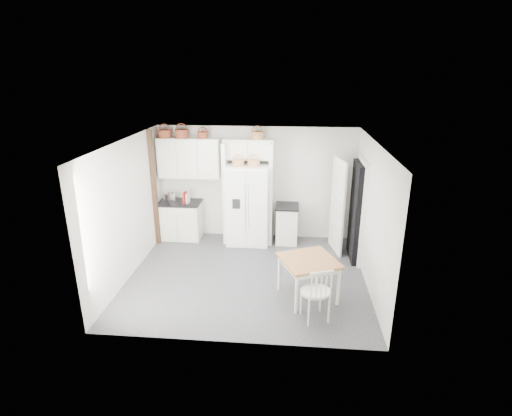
# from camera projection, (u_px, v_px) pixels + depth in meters

# --- Properties ---
(floor) EXTENTS (4.50, 4.50, 0.00)m
(floor) POSITION_uv_depth(u_px,v_px,m) (247.00, 276.00, 7.75)
(floor) COLOR #242529
(floor) RESTS_ON ground
(ceiling) EXTENTS (4.50, 4.50, 0.00)m
(ceiling) POSITION_uv_depth(u_px,v_px,m) (246.00, 142.00, 6.89)
(ceiling) COLOR white
(ceiling) RESTS_ON wall_back
(wall_back) EXTENTS (4.50, 0.00, 4.50)m
(wall_back) POSITION_uv_depth(u_px,v_px,m) (256.00, 183.00, 9.20)
(wall_back) COLOR beige
(wall_back) RESTS_ON floor
(wall_left) EXTENTS (0.00, 4.00, 4.00)m
(wall_left) POSITION_uv_depth(u_px,v_px,m) (128.00, 209.00, 7.51)
(wall_left) COLOR beige
(wall_left) RESTS_ON floor
(wall_right) EXTENTS (0.00, 4.00, 4.00)m
(wall_right) POSITION_uv_depth(u_px,v_px,m) (372.00, 217.00, 7.13)
(wall_right) COLOR beige
(wall_right) RESTS_ON floor
(refrigerator) EXTENTS (0.94, 0.75, 1.81)m
(refrigerator) POSITION_uv_depth(u_px,v_px,m) (248.00, 205.00, 8.98)
(refrigerator) COLOR white
(refrigerator) RESTS_ON floor
(base_cab_left) EXTENTS (0.92, 0.58, 0.86)m
(base_cab_left) POSITION_uv_depth(u_px,v_px,m) (181.00, 221.00, 9.35)
(base_cab_left) COLOR white
(base_cab_left) RESTS_ON floor
(base_cab_right) EXTENTS (0.48, 0.57, 0.84)m
(base_cab_right) POSITION_uv_depth(u_px,v_px,m) (287.00, 224.00, 9.15)
(base_cab_right) COLOR white
(base_cab_right) RESTS_ON floor
(dining_table) EXTENTS (1.16, 1.16, 0.74)m
(dining_table) POSITION_uv_depth(u_px,v_px,m) (308.00, 278.00, 6.91)
(dining_table) COLOR brown
(dining_table) RESTS_ON floor
(windsor_chair) EXTENTS (0.61, 0.58, 0.99)m
(windsor_chair) POSITION_uv_depth(u_px,v_px,m) (315.00, 291.00, 6.26)
(windsor_chair) COLOR white
(windsor_chair) RESTS_ON floor
(counter_left) EXTENTS (0.96, 0.62, 0.04)m
(counter_left) POSITION_uv_depth(u_px,v_px,m) (180.00, 203.00, 9.20)
(counter_left) COLOR black
(counter_left) RESTS_ON base_cab_left
(counter_right) EXTENTS (0.52, 0.61, 0.04)m
(counter_right) POSITION_uv_depth(u_px,v_px,m) (287.00, 206.00, 9.00)
(counter_right) COLOR black
(counter_right) RESTS_ON base_cab_right
(toaster) EXTENTS (0.32, 0.22, 0.20)m
(toaster) POSITION_uv_depth(u_px,v_px,m) (171.00, 197.00, 9.18)
(toaster) COLOR silver
(toaster) RESTS_ON counter_left
(cookbook_red) EXTENTS (0.07, 0.18, 0.27)m
(cookbook_red) POSITION_uv_depth(u_px,v_px,m) (185.00, 198.00, 9.06)
(cookbook_red) COLOR maroon
(cookbook_red) RESTS_ON counter_left
(cookbook_cream) EXTENTS (0.06, 0.16, 0.23)m
(cookbook_cream) POSITION_uv_depth(u_px,v_px,m) (188.00, 198.00, 9.06)
(cookbook_cream) COLOR beige
(cookbook_cream) RESTS_ON counter_left
(basket_upper_a) EXTENTS (0.30, 0.30, 0.17)m
(basket_upper_a) POSITION_uv_depth(u_px,v_px,m) (165.00, 134.00, 8.83)
(basket_upper_a) COLOR maroon
(basket_upper_a) RESTS_ON upper_cabinet
(basket_upper_b) EXTENTS (0.31, 0.31, 0.18)m
(basket_upper_b) POSITION_uv_depth(u_px,v_px,m) (182.00, 134.00, 8.80)
(basket_upper_b) COLOR maroon
(basket_upper_b) RESTS_ON upper_cabinet
(basket_upper_c) EXTENTS (0.24, 0.24, 0.14)m
(basket_upper_c) POSITION_uv_depth(u_px,v_px,m) (203.00, 135.00, 8.76)
(basket_upper_c) COLOR maroon
(basket_upper_c) RESTS_ON upper_cabinet
(basket_bridge_b) EXTENTS (0.28, 0.28, 0.16)m
(basket_bridge_b) POSITION_uv_depth(u_px,v_px,m) (257.00, 135.00, 8.66)
(basket_bridge_b) COLOR olive
(basket_bridge_b) RESTS_ON bridge_cabinet
(basket_fridge_a) EXTENTS (0.26, 0.26, 0.14)m
(basket_fridge_a) POSITION_uv_depth(u_px,v_px,m) (238.00, 163.00, 8.58)
(basket_fridge_a) COLOR olive
(basket_fridge_a) RESTS_ON refrigerator
(basket_fridge_b) EXTENTS (0.26, 0.26, 0.14)m
(basket_fridge_b) POSITION_uv_depth(u_px,v_px,m) (254.00, 163.00, 8.55)
(basket_fridge_b) COLOR olive
(basket_fridge_b) RESTS_ON refrigerator
(upper_cabinet) EXTENTS (1.40, 0.34, 0.90)m
(upper_cabinet) POSITION_uv_depth(u_px,v_px,m) (189.00, 158.00, 8.96)
(upper_cabinet) COLOR white
(upper_cabinet) RESTS_ON wall_back
(bridge_cabinet) EXTENTS (1.12, 0.34, 0.45)m
(bridge_cabinet) POSITION_uv_depth(u_px,v_px,m) (249.00, 149.00, 8.78)
(bridge_cabinet) COLOR white
(bridge_cabinet) RESTS_ON wall_back
(fridge_panel_left) EXTENTS (0.08, 0.60, 2.30)m
(fridge_panel_left) POSITION_uv_depth(u_px,v_px,m) (226.00, 192.00, 9.02)
(fridge_panel_left) COLOR white
(fridge_panel_left) RESTS_ON floor
(fridge_panel_right) EXTENTS (0.08, 0.60, 2.30)m
(fridge_panel_right) POSITION_uv_depth(u_px,v_px,m) (271.00, 194.00, 8.93)
(fridge_panel_right) COLOR white
(fridge_panel_right) RESTS_ON floor
(trim_post) EXTENTS (0.09, 0.09, 2.60)m
(trim_post) POSITION_uv_depth(u_px,v_px,m) (154.00, 189.00, 8.77)
(trim_post) COLOR black
(trim_post) RESTS_ON floor
(doorway_void) EXTENTS (0.18, 0.85, 2.05)m
(doorway_void) POSITION_uv_depth(u_px,v_px,m) (357.00, 212.00, 8.17)
(doorway_void) COLOR black
(doorway_void) RESTS_ON floor
(door_slab) EXTENTS (0.21, 0.79, 2.05)m
(door_slab) POSITION_uv_depth(u_px,v_px,m) (337.00, 206.00, 8.51)
(door_slab) COLOR white
(door_slab) RESTS_ON floor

